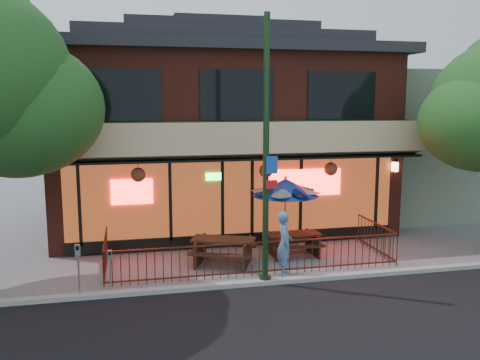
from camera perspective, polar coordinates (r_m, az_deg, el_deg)
The scene contains 12 objects.
ground at distance 14.25m, azimuth 2.39°, elevation -10.92°, with size 80.00×80.00×0.00m, color gray.
curb at distance 13.77m, azimuth 2.94°, elevation -11.37°, with size 80.00×0.25×0.12m, color #999993.
restaurant_building at distance 20.37m, azimuth -2.67°, elevation 6.89°, with size 12.96×9.49×8.05m.
neighbor_building at distance 24.19m, azimuth 18.66°, elevation 4.07°, with size 6.00×7.00×6.00m, color gray.
patio_fence at distance 14.51m, azimuth 1.90°, elevation -7.93°, with size 8.44×2.62×1.00m.
street_light at distance 13.13m, azimuth 2.94°, elevation 1.54°, with size 0.43×0.32×7.00m.
picnic_table_left at distance 15.21m, azimuth -1.88°, elevation -7.57°, with size 2.25×2.01×0.79m.
picnic_table_right at distance 16.16m, azimuth 6.01°, elevation -6.81°, with size 1.70×1.31×0.72m.
patio_umbrella at distance 16.34m, azimuth 5.14°, elevation -0.80°, with size 2.14×2.14×2.45m.
pedestrian at distance 14.24m, azimuth 5.02°, elevation -7.12°, with size 0.66×0.44×1.81m, color #577CAE.
parking_meter_near at distance 13.20m, azimuth -14.38°, elevation -9.23°, with size 0.12×0.10×1.16m.
parking_meter_far at distance 13.13m, azimuth -17.71°, elevation -8.78°, with size 0.14×0.12×1.38m.
Camera 1 is at (-3.45, -12.96, 4.81)m, focal length 38.00 mm.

